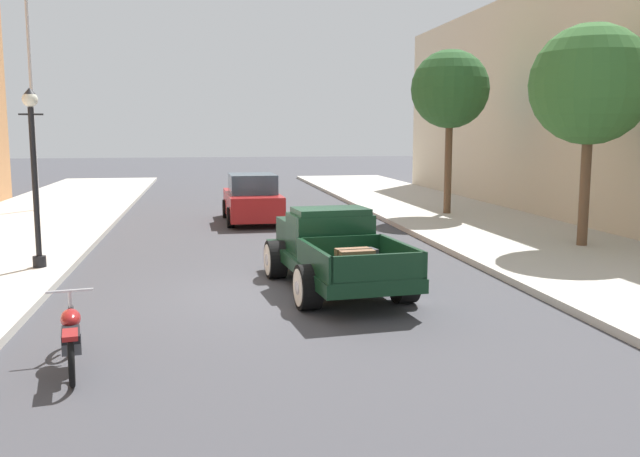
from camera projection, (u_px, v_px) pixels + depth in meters
name	position (u px, v px, depth m)	size (l,w,h in m)	color
ground_plane	(290.00, 293.00, 13.18)	(140.00, 140.00, 0.00)	#3D3D42
sidewalk_right	(632.00, 276.00, 14.38)	(5.50, 64.00, 0.15)	#B7B2A8
hotrod_truck_dark_green	(331.00, 250.00, 13.61)	(2.51, 5.06, 1.58)	black
motorcycle_parked	(71.00, 335.00, 8.95)	(0.65, 2.10, 0.93)	black
car_background_red	(252.00, 200.00, 23.36)	(1.95, 4.34, 1.65)	#AD1E1E
street_lamp_near	(34.00, 164.00, 14.62)	(0.50, 0.32, 3.85)	black
flagpole	(36.00, 57.00, 25.02)	(1.74, 0.16, 9.16)	#B2B2B7
street_tree_nearest	(590.00, 85.00, 17.21)	(3.04, 3.04, 5.62)	brown
street_tree_second	(450.00, 90.00, 24.14)	(2.76, 2.76, 5.79)	brown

